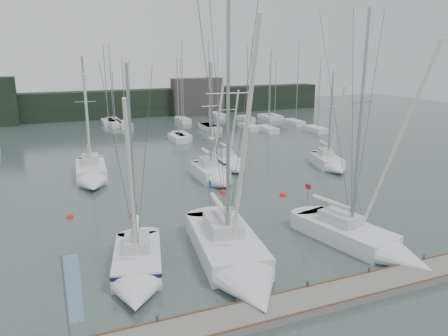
% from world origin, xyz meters
% --- Properties ---
extents(ground, '(160.00, 160.00, 0.00)m').
position_xyz_m(ground, '(0.00, 0.00, 0.00)').
color(ground, '#42504E').
rests_on(ground, ground).
extents(dock, '(24.00, 2.00, 0.40)m').
position_xyz_m(dock, '(0.00, -5.00, 0.20)').
color(dock, slate).
rests_on(dock, ground).
extents(far_treeline, '(90.00, 4.00, 5.00)m').
position_xyz_m(far_treeline, '(0.00, 62.00, 2.50)').
color(far_treeline, black).
rests_on(far_treeline, ground).
extents(far_building_right, '(10.00, 3.00, 7.00)m').
position_xyz_m(far_building_right, '(18.00, 60.00, 3.50)').
color(far_building_right, '#3D3B38').
rests_on(far_building_right, ground).
extents(mast_forest, '(48.89, 24.73, 14.37)m').
position_xyz_m(mast_forest, '(11.92, 45.14, 0.49)').
color(mast_forest, white).
rests_on(mast_forest, ground).
extents(sailboat_near_left, '(4.32, 8.34, 12.61)m').
position_xyz_m(sailboat_near_left, '(-5.98, 0.60, 0.54)').
color(sailboat_near_left, white).
rests_on(sailboat_near_left, ground).
extents(sailboat_near_center, '(5.04, 12.13, 17.04)m').
position_xyz_m(sailboat_near_center, '(-0.53, -0.63, 0.62)').
color(sailboat_near_center, white).
rests_on(sailboat_near_center, ground).
extents(sailboat_near_right, '(4.96, 10.03, 15.67)m').
position_xyz_m(sailboat_near_right, '(8.37, -1.37, 0.55)').
color(sailboat_near_right, white).
rests_on(sailboat_near_right, ground).
extents(sailboat_mid_b, '(3.43, 9.38, 12.63)m').
position_xyz_m(sailboat_mid_b, '(-6.26, 20.84, 0.63)').
color(sailboat_mid_b, white).
rests_on(sailboat_mid_b, ground).
extents(sailboat_mid_c, '(2.54, 7.04, 11.97)m').
position_xyz_m(sailboat_mid_c, '(4.64, 16.32, 0.60)').
color(sailboat_mid_c, white).
rests_on(sailboat_mid_c, ground).
extents(sailboat_mid_d, '(2.62, 6.80, 10.39)m').
position_xyz_m(sailboat_mid_d, '(7.99, 20.24, 0.53)').
color(sailboat_mid_d, white).
rests_on(sailboat_mid_d, ground).
extents(sailboat_mid_e, '(3.98, 7.28, 10.92)m').
position_xyz_m(sailboat_mid_e, '(17.86, 16.07, 0.54)').
color(sailboat_mid_e, white).
rests_on(sailboat_mid_e, ground).
extents(buoy_a, '(0.49, 0.49, 0.49)m').
position_xyz_m(buoy_a, '(-4.34, 10.37, 0.00)').
color(buoy_a, red).
rests_on(buoy_a, ground).
extents(buoy_b, '(0.63, 0.63, 0.63)m').
position_xyz_m(buoy_b, '(4.20, 12.97, 0.00)').
color(buoy_b, red).
rests_on(buoy_b, ground).
extents(buoy_c, '(0.56, 0.56, 0.56)m').
position_xyz_m(buoy_c, '(-8.83, 11.94, 0.00)').
color(buoy_c, red).
rests_on(buoy_c, ground).
extents(dock_banner, '(0.67, 0.12, 4.41)m').
position_xyz_m(dock_banner, '(-9.54, -4.84, 3.00)').
color(dock_banner, '#919398').
rests_on(dock_banner, dock).
extents(seagull, '(1.10, 0.52, 0.22)m').
position_xyz_m(seagull, '(-0.65, 2.90, 7.17)').
color(seagull, white).
rests_on(seagull, ground).
extents(buoy_d, '(0.61, 0.61, 0.61)m').
position_xyz_m(buoy_d, '(8.79, 10.35, 0.00)').
color(buoy_d, red).
rests_on(buoy_d, ground).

